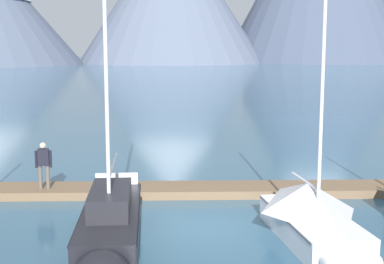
{
  "coord_description": "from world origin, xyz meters",
  "views": [
    {
      "loc": [
        -0.93,
        -15.42,
        5.29
      ],
      "look_at": [
        0.0,
        6.0,
        2.0
      ],
      "focal_mm": 51.0,
      "sensor_mm": 36.0,
      "label": 1
    }
  ],
  "objects": [
    {
      "name": "ground_plane",
      "position": [
        0.0,
        0.0,
        0.0
      ],
      "size": [
        700.0,
        700.0,
        0.0
      ],
      "primitive_type": "plane",
      "color": "#335B75"
    },
    {
      "name": "dock",
      "position": [
        0.0,
        4.0,
        0.14
      ],
      "size": [
        20.42,
        2.08,
        0.3
      ],
      "color": "brown",
      "rests_on": "ground"
    },
    {
      "name": "sailboat_second_berth",
      "position": [
        -2.46,
        -1.74,
        0.69
      ],
      "size": [
        1.7,
        6.48,
        8.79
      ],
      "color": "black",
      "rests_on": "ground"
    },
    {
      "name": "sailboat_mid_dock_port",
      "position": [
        3.07,
        -1.09,
        0.73
      ],
      "size": [
        2.36,
        5.57,
        6.92
      ],
      "color": "white",
      "rests_on": "ground"
    },
    {
      "name": "person_on_dock",
      "position": [
        -5.4,
        3.83,
        1.26
      ],
      "size": [
        0.59,
        0.27,
        1.69
      ],
      "color": "brown",
      "rests_on": "dock"
    }
  ]
}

